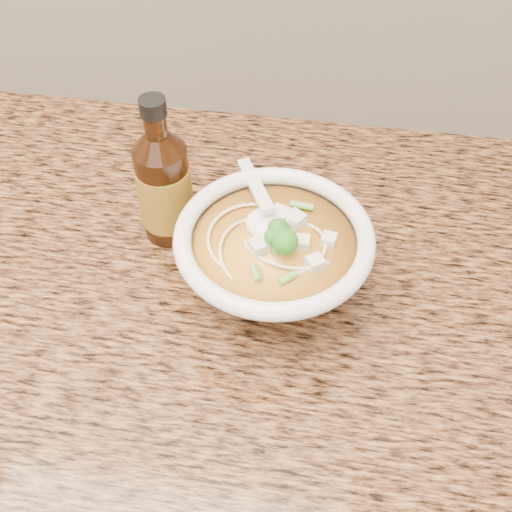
# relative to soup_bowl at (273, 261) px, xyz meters

# --- Properties ---
(cabinet) EXTENTS (4.00, 0.65, 0.86)m
(cabinet) POSITION_rel_soup_bowl_xyz_m (-0.37, 0.03, -0.52)
(cabinet) COLOR #381A11
(cabinet) RESTS_ON ground
(soup_bowl) EXTENTS (0.22, 0.24, 0.12)m
(soup_bowl) POSITION_rel_soup_bowl_xyz_m (0.00, 0.00, 0.00)
(soup_bowl) COLOR white
(soup_bowl) RESTS_ON counter_slab
(hot_sauce_bottle) EXTENTS (0.09, 0.09, 0.20)m
(hot_sauce_bottle) POSITION_rel_soup_bowl_xyz_m (-0.14, 0.08, 0.02)
(hot_sauce_bottle) COLOR #3F1C08
(hot_sauce_bottle) RESTS_ON counter_slab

